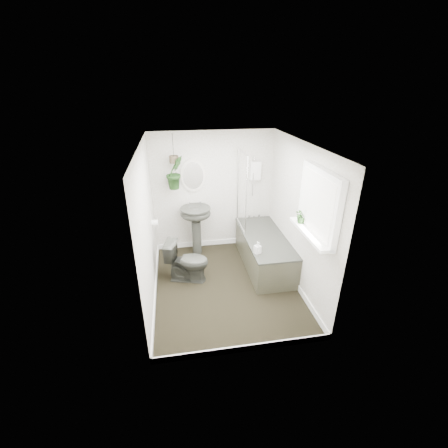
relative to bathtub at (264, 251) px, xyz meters
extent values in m
cube|color=black|center=(-0.80, -0.50, -0.30)|extent=(2.30, 2.80, 0.02)
cube|color=white|center=(-0.80, -0.50, 2.02)|extent=(2.30, 2.80, 0.02)
cube|color=white|center=(-0.80, 0.91, 0.86)|extent=(2.30, 0.02, 2.30)
cube|color=white|center=(-0.80, -1.91, 0.86)|extent=(2.30, 0.02, 2.30)
cube|color=white|center=(-1.96, -0.50, 0.86)|extent=(0.02, 2.80, 2.30)
cube|color=white|center=(0.36, -0.50, 0.86)|extent=(0.02, 2.80, 2.30)
cube|color=white|center=(-0.80, -0.50, -0.24)|extent=(2.30, 2.80, 0.10)
cube|color=white|center=(0.00, 0.84, 1.26)|extent=(0.20, 0.10, 0.35)
ellipsoid|color=silver|center=(-1.17, 0.87, 1.21)|extent=(0.46, 0.03, 0.62)
cylinder|color=black|center=(-1.57, 0.86, 1.11)|extent=(0.04, 0.04, 0.22)
cylinder|color=white|center=(-1.90, 0.20, 0.61)|extent=(0.11, 0.11, 0.11)
cube|color=white|center=(0.29, -1.20, 1.36)|extent=(0.08, 1.00, 0.90)
cube|color=white|center=(0.22, -1.20, 0.94)|extent=(0.18, 1.00, 0.04)
cube|color=white|center=(0.24, -1.20, 1.36)|extent=(0.01, 0.86, 0.76)
imported|color=#30322D|center=(-1.40, -0.23, 0.07)|extent=(0.78, 0.57, 0.71)
imported|color=black|center=(0.22, -0.90, 1.07)|extent=(0.24, 0.22, 0.22)
imported|color=black|center=(-1.50, 0.67, 1.34)|extent=(0.41, 0.39, 0.59)
imported|color=black|center=(-0.29, -0.54, 0.39)|extent=(0.12, 0.12, 0.20)
cylinder|color=#443829|center=(-1.50, 0.67, 1.57)|extent=(0.16, 0.16, 0.12)
camera|label=1|loc=(-1.51, -4.52, 2.76)|focal=24.00mm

